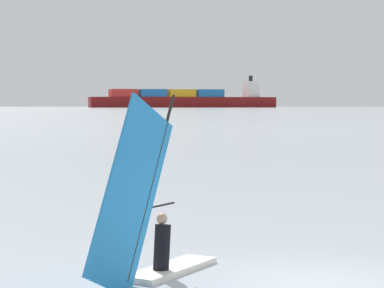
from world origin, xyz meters
TOP-DOWN VIEW (x-y plane):
  - ground_plane at (0.00, 0.00)m, footprint 4000.00×4000.00m
  - windsurfer at (-3.06, -0.24)m, footprint 1.49×4.11m
  - cargo_ship at (-210.02, 749.08)m, footprint 183.81×115.04m

SIDE VIEW (x-z plane):
  - ground_plane at x=0.00m, z-range 0.00..0.00m
  - windsurfer at x=-3.06m, z-range -0.99..2.85m
  - cargo_ship at x=-210.02m, z-range -8.14..24.80m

